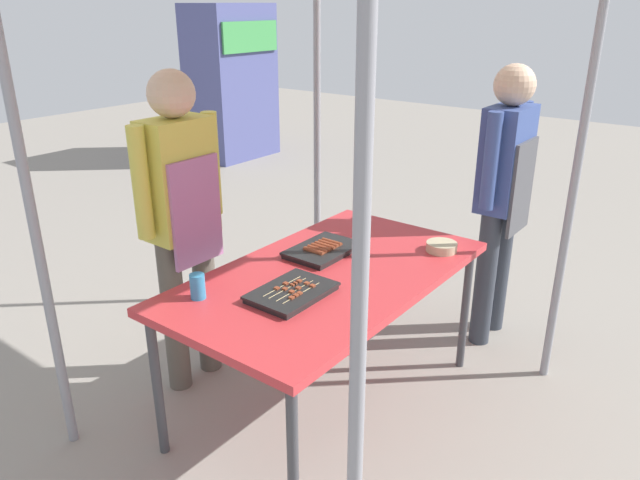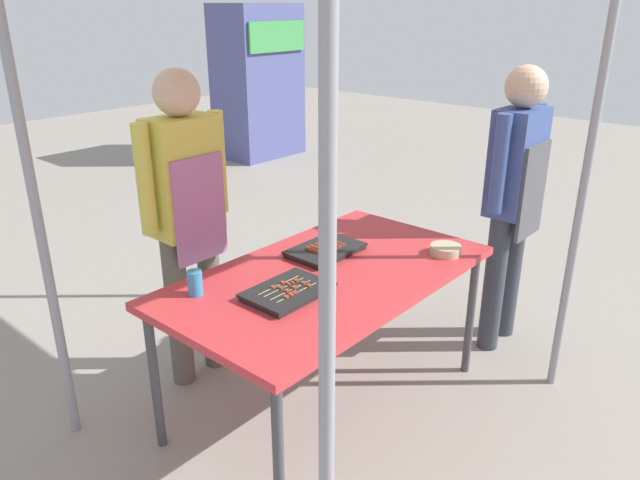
# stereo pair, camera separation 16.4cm
# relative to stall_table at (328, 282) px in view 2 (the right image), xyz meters

# --- Properties ---
(ground_plane) EXTENTS (18.00, 18.00, 0.00)m
(ground_plane) POSITION_rel_stall_table_xyz_m (0.00, 0.00, -0.70)
(ground_plane) COLOR gray
(stall_table) EXTENTS (1.60, 0.90, 0.75)m
(stall_table) POSITION_rel_stall_table_xyz_m (0.00, 0.00, 0.00)
(stall_table) COLOR #C63338
(stall_table) RESTS_ON ground
(tray_grilled_sausages) EXTENTS (0.37, 0.26, 0.05)m
(tray_grilled_sausages) POSITION_rel_stall_table_xyz_m (0.16, 0.16, 0.07)
(tray_grilled_sausages) COLOR black
(tray_grilled_sausages) RESTS_ON stall_table
(tray_meat_skewers) EXTENTS (0.37, 0.26, 0.04)m
(tray_meat_skewers) POSITION_rel_stall_table_xyz_m (-0.30, -0.02, 0.07)
(tray_meat_skewers) COLOR black
(tray_meat_skewers) RESTS_ON stall_table
(condiment_bowl) EXTENTS (0.16, 0.16, 0.05)m
(condiment_bowl) POSITION_rel_stall_table_xyz_m (0.56, -0.31, 0.08)
(condiment_bowl) COLOR #BFB28C
(condiment_bowl) RESTS_ON stall_table
(drink_cup_near_edge) EXTENTS (0.07, 0.07, 0.11)m
(drink_cup_near_edge) POSITION_rel_stall_table_xyz_m (-0.55, 0.28, 0.11)
(drink_cup_near_edge) COLOR #338CBF
(drink_cup_near_edge) RESTS_ON stall_table
(vendor_woman) EXTENTS (0.52, 0.23, 1.65)m
(vendor_woman) POSITION_rel_stall_table_xyz_m (-0.24, 0.73, 0.29)
(vendor_woman) COLOR #595147
(vendor_woman) RESTS_ON ground
(customer_nearby) EXTENTS (0.52, 0.23, 1.63)m
(customer_nearby) POSITION_rel_stall_table_xyz_m (1.17, -0.37, 0.27)
(customer_nearby) COLOR #333842
(customer_nearby) RESTS_ON ground
(neighbor_stall_left) EXTENTS (1.04, 0.75, 1.92)m
(neighbor_stall_left) POSITION_rel_stall_table_xyz_m (3.54, 4.20, 0.26)
(neighbor_stall_left) COLOR #4C518C
(neighbor_stall_left) RESTS_ON ground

